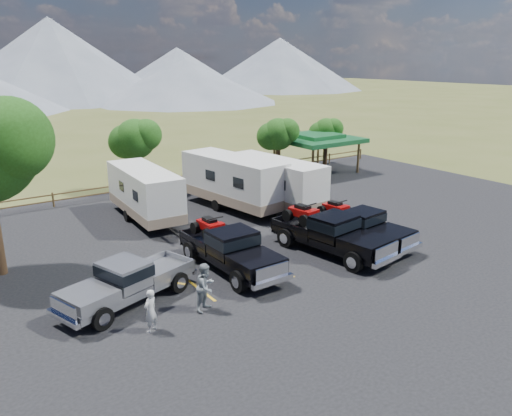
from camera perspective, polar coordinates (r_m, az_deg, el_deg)
ground at (r=22.61m, az=10.39°, el=-7.75°), size 320.00×320.00×0.00m
asphalt_lot at (r=24.61m, az=5.46°, el=-5.40°), size 44.00×34.00×0.04m
stall_lines at (r=25.31m, az=4.00°, el=-4.65°), size 12.12×5.50×0.01m
tree_ne_a at (r=39.77m, az=2.52°, el=8.40°), size 3.11×2.92×4.76m
tree_ne_b at (r=44.40m, az=7.98°, el=8.68°), size 2.77×2.59×4.27m
tree_north at (r=36.12m, az=-13.67°, el=7.66°), size 3.46×3.24×5.25m
rail_fence at (r=37.88m, az=-7.37°, el=3.42°), size 36.12×0.12×1.00m
pavilion at (r=42.39m, az=6.90°, el=7.87°), size 6.20×6.20×3.22m
rig_left at (r=22.60m, az=-3.05°, el=-4.57°), size 2.33×6.39×2.12m
rig_center at (r=24.68m, az=8.38°, el=-2.76°), size 3.02×6.81×2.20m
rig_right at (r=26.26m, az=11.68°, el=-1.94°), size 2.67×6.19×2.00m
trailer_left at (r=30.02m, az=-12.60°, el=1.63°), size 2.64×8.80×3.05m
trailer_center at (r=31.49m, az=-2.60°, el=3.01°), size 3.50×9.64×3.33m
trailer_right at (r=31.53m, az=2.09°, el=2.87°), size 3.08×9.15×3.17m
pickup_silver at (r=20.25m, az=-14.41°, el=-8.08°), size 6.11×3.55×1.75m
person_a at (r=18.11m, az=-11.98°, el=-11.41°), size 0.69×0.60×1.59m
person_b at (r=19.18m, az=-5.75°, el=-8.96°), size 1.14×1.05×1.88m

